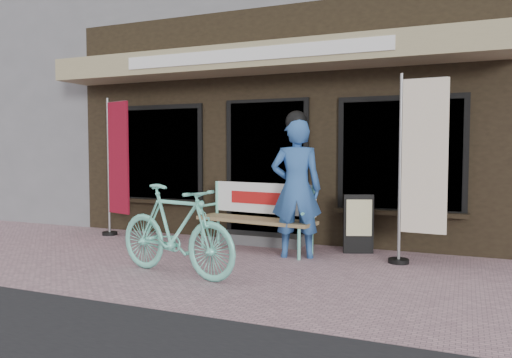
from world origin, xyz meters
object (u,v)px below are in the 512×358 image
at_px(person, 296,186).
at_px(bicycle, 176,230).
at_px(bench, 259,211).
at_px(nobori_red, 117,165).
at_px(nobori_cream, 420,167).
at_px(menu_stand, 358,223).

height_order(person, bicycle, person).
distance_m(bench, nobori_red, 2.63).
xyz_separation_m(bicycle, nobori_red, (-2.23, 1.79, 0.66)).
height_order(person, nobori_cream, nobori_cream).
relative_size(bench, person, 0.93).
relative_size(nobori_red, menu_stand, 2.79).
bearing_deg(menu_stand, bench, 172.10).
xyz_separation_m(person, menu_stand, (0.72, 0.56, -0.53)).
height_order(bench, person, person).
relative_size(bicycle, nobori_cream, 0.73).
bearing_deg(nobori_red, bench, 14.54).
xyz_separation_m(bench, nobori_cream, (2.18, -0.10, 0.66)).
bearing_deg(menu_stand, person, -163.12).
height_order(nobori_cream, menu_stand, nobori_cream).
bearing_deg(nobori_red, bicycle, -21.81).
height_order(person, menu_stand, person).
distance_m(bicycle, nobori_red, 2.93).
relative_size(bench, menu_stand, 2.21).
distance_m(bench, menu_stand, 1.40).
xyz_separation_m(nobori_cream, menu_stand, (-0.83, 0.41, -0.80)).
bearing_deg(nobori_cream, bench, -178.21).
xyz_separation_m(bench, bicycle, (-0.32, -1.68, -0.04)).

